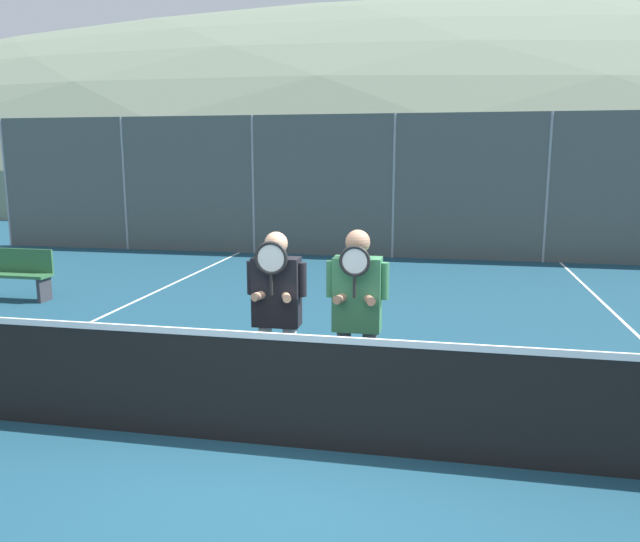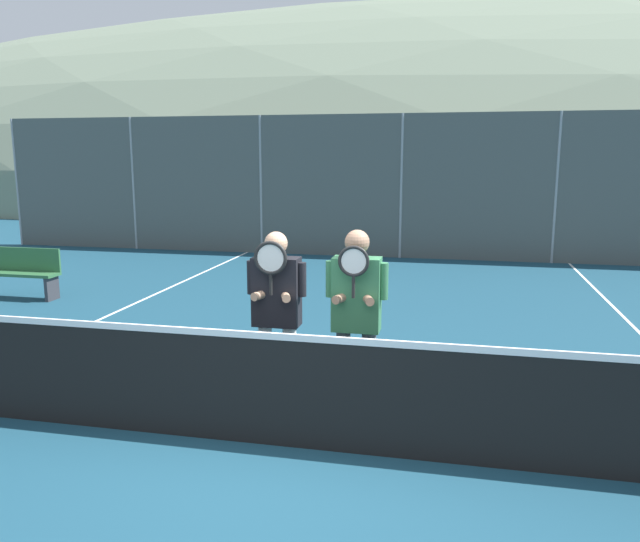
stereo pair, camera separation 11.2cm
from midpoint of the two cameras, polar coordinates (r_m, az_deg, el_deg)
ground_plane at (r=5.41m, az=-2.34°, el=-15.73°), size 120.00×120.00×0.00m
hill_distant at (r=56.90m, az=11.30°, el=7.89°), size 134.39×74.66×26.13m
clubhouse_building at (r=23.05m, az=6.96°, el=8.72°), size 16.35×5.50×3.36m
fence_back at (r=14.78m, az=7.66°, el=7.64°), size 20.60×0.06×3.35m
tennis_net at (r=5.20m, az=-2.38°, el=-10.75°), size 10.25×0.09×1.08m
court_line_left_sideline at (r=9.51m, az=-20.28°, el=-4.69°), size 0.05×16.00×0.01m
player_leftmost at (r=5.84m, az=-3.45°, el=-3.12°), size 0.57×0.34×1.70m
player_center_left at (r=5.59m, az=3.91°, el=-3.51°), size 0.56×0.34×1.75m
car_far_left at (r=19.35m, az=-12.48°, el=5.84°), size 4.37×1.95×1.76m
car_left_of_center at (r=17.91m, az=2.96°, el=5.90°), size 4.70×2.04×1.89m
car_center at (r=17.70m, az=19.54°, el=5.10°), size 4.26×1.96×1.78m
bench_courtside at (r=11.75m, az=-25.73°, el=-0.02°), size 1.54×0.36×0.85m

